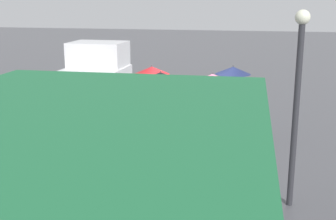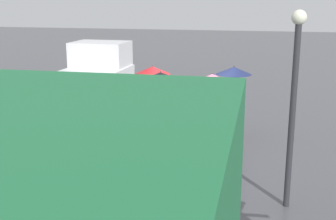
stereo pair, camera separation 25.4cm
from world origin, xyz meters
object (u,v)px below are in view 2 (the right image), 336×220
Objects in this scene: hand_dolly_boxes at (152,113)px; pedestrian_black_side at (160,91)px; pedestrian_white_side at (213,94)px; pedestrian_pink_side at (234,84)px; pedestrian_far_side at (151,84)px; cargo_van_parked_right at (82,92)px; shopping_cart_vendor at (185,122)px; street_lamp at (294,90)px.

hand_dolly_boxes is 1.05m from pedestrian_black_side.
pedestrian_pink_side is at bearing -106.81° from pedestrian_white_side.
cargo_van_parked_right is at bearing -5.74° from pedestrian_far_side.
shopping_cart_vendor is 0.47× the size of pedestrian_far_side.
cargo_van_parked_right is 1.39× the size of street_lamp.
cargo_van_parked_right reaches higher than pedestrian_pink_side.
shopping_cart_vendor is 1.85m from pedestrian_pink_side.
hand_dolly_boxes is 0.86m from pedestrian_far_side.
shopping_cart_vendor is at bearing -52.73° from street_lamp.
street_lamp is (-1.46, 4.45, 0.79)m from pedestrian_pink_side.
shopping_cart_vendor is 0.47× the size of pedestrian_white_side.
hand_dolly_boxes is 2.54m from pedestrian_pink_side.
pedestrian_pink_side is 1.00× the size of pedestrian_black_side.
hand_dolly_boxes is at bearing 20.38° from pedestrian_pink_side.
hand_dolly_boxes is at bearing -18.48° from pedestrian_white_side.
street_lamp reaches higher than pedestrian_pink_side.
cargo_van_parked_right reaches higher than shopping_cart_vendor.
pedestrian_far_side is (1.95, -0.97, 0.00)m from pedestrian_white_side.
pedestrian_pink_side is 2.44m from pedestrian_far_side.
cargo_van_parked_right is 5.28× the size of shopping_cart_vendor.
street_lamp is at bearing 122.31° from pedestrian_white_side.
street_lamp is at bearing 138.25° from pedestrian_black_side.
pedestrian_far_side is at bearing -16.36° from shopping_cart_vendor.
cargo_van_parked_right reaches higher than pedestrian_far_side.
cargo_van_parked_right is 7.56m from street_lamp.
street_lamp is (-1.90, 3.00, 0.79)m from pedestrian_white_side.
pedestrian_black_side and pedestrian_white_side have the same top height.
pedestrian_white_side is (-1.83, 0.61, 0.77)m from hand_dolly_boxes.
shopping_cart_vendor is 0.70× the size of hand_dolly_boxes.
pedestrian_white_side is 3.63m from street_lamp.
cargo_van_parked_right reaches higher than pedestrian_black_side.
street_lamp reaches higher than shopping_cart_vendor.
hand_dolly_boxes is at bearing -58.91° from pedestrian_black_side.
hand_dolly_boxes is at bearing 109.08° from pedestrian_far_side.
pedestrian_black_side is 0.56× the size of street_lamp.
pedestrian_white_side is (-4.28, 1.20, 0.41)m from cargo_van_parked_right.
pedestrian_black_side is at bearing 116.95° from pedestrian_far_side.
pedestrian_pink_side is 2.40m from pedestrian_black_side.
pedestrian_white_side is at bearing 164.31° from cargo_van_parked_right.
street_lamp reaches higher than pedestrian_far_side.
pedestrian_white_side is at bearing 73.19° from pedestrian_pink_side.
pedestrian_black_side is (1.90, 1.46, 0.00)m from pedestrian_pink_side.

